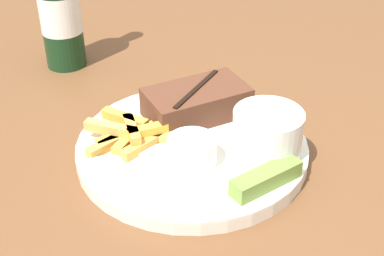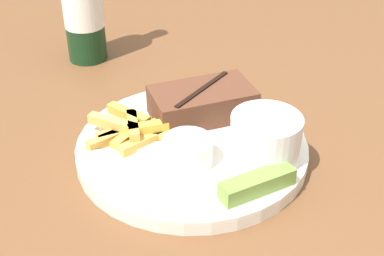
{
  "view_description": "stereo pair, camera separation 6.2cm",
  "coord_description": "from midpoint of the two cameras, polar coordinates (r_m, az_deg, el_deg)",
  "views": [
    {
      "loc": [
        -0.23,
        -0.46,
        1.12
      ],
      "look_at": [
        0.0,
        0.0,
        0.78
      ],
      "focal_mm": 50.0,
      "sensor_mm": 36.0,
      "label": 1
    },
    {
      "loc": [
        -0.17,
        -0.49,
        1.12
      ],
      "look_at": [
        0.0,
        0.0,
        0.78
      ],
      "focal_mm": 50.0,
      "sensor_mm": 36.0,
      "label": 2
    }
  ],
  "objects": [
    {
      "name": "fries_pile",
      "position": [
        0.63,
        -3.54,
        -0.32
      ],
      "size": [
        0.12,
        0.09,
        0.02
      ],
      "color": "#DE9D4B",
      "rests_on": "dinner_plate"
    },
    {
      "name": "beer_bottle",
      "position": [
        0.84,
        -9.51,
        12.73
      ],
      "size": [
        0.06,
        0.06,
        0.25
      ],
      "color": "#143319",
      "rests_on": "dining_table"
    },
    {
      "name": "steak_portion",
      "position": [
        0.67,
        3.75,
        2.63
      ],
      "size": [
        0.13,
        0.07,
        0.04
      ],
      "color": "#512D1E",
      "rests_on": "dinner_plate"
    },
    {
      "name": "coleslaw_cup",
      "position": [
        0.6,
        10.82,
        -0.95
      ],
      "size": [
        0.08,
        0.08,
        0.05
      ],
      "color": "white",
      "rests_on": "dinner_plate"
    },
    {
      "name": "dipping_sauce_cup",
      "position": [
        0.59,
        2.55,
        -2.44
      ],
      "size": [
        0.06,
        0.06,
        0.03
      ],
      "color": "silver",
      "rests_on": "dinner_plate"
    },
    {
      "name": "dinner_plate",
      "position": [
        0.64,
        2.79,
        -2.27
      ],
      "size": [
        0.27,
        0.27,
        0.02
      ],
      "color": "silver",
      "rests_on": "dining_table"
    },
    {
      "name": "fork_utensil",
      "position": [
        0.62,
        -3.55,
        -2.35
      ],
      "size": [
        0.13,
        0.03,
        0.0
      ],
      "rotation": [
        0.0,
        0.0,
        6.18
      ],
      "color": "#B7B7BC",
      "rests_on": "dinner_plate"
    },
    {
      "name": "pickle_spear",
      "position": [
        0.56,
        10.14,
        -5.98
      ],
      "size": [
        0.09,
        0.03,
        0.02
      ],
      "color": "olive",
      "rests_on": "dinner_plate"
    },
    {
      "name": "dining_table",
      "position": [
        0.68,
        2.64,
        -6.72
      ],
      "size": [
        1.56,
        1.53,
        0.74
      ],
      "color": "brown",
      "rests_on": "ground_plane"
    }
  ]
}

